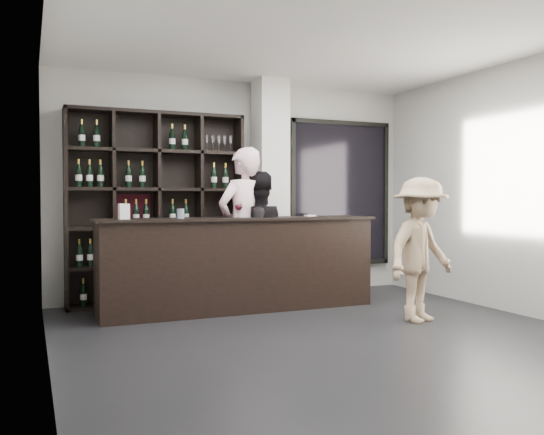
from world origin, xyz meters
name	(u,v)px	position (x,y,z in m)	size (l,w,h in m)	color
floor	(339,341)	(0.00, 0.00, -0.01)	(5.00, 5.50, 0.01)	black
wine_shelf	(157,208)	(-1.15, 2.57, 1.20)	(2.20, 0.35, 2.40)	black
structural_column	(270,189)	(0.35, 2.47, 1.45)	(0.40, 0.40, 2.90)	silver
glass_panel	(340,193)	(1.55, 2.69, 1.40)	(1.60, 0.08, 2.10)	black
tasting_counter	(239,264)	(-0.35, 1.75, 0.55)	(3.33, 0.69, 1.10)	black
taster_pink	(244,228)	(-0.26, 1.85, 0.97)	(0.70, 0.46, 1.93)	#F9CBD0
taster_black	(256,240)	(-0.10, 1.85, 0.82)	(0.80, 0.62, 1.65)	black
customer	(421,250)	(1.23, 0.40, 0.77)	(1.00, 0.57, 1.54)	tan
wine_glass	(239,209)	(-0.35, 1.76, 1.20)	(0.09, 0.09, 0.21)	white
spit_cup	(180,214)	(-1.09, 1.62, 1.15)	(0.08, 0.08, 0.11)	silver
napkin_stack	(310,216)	(0.62, 1.82, 1.11)	(0.12, 0.12, 0.02)	white
card_stand	(124,212)	(-1.69, 1.65, 1.18)	(0.11, 0.06, 0.17)	white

